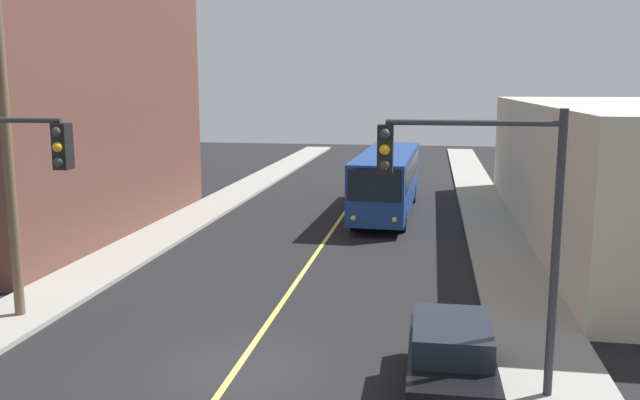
{
  "coord_description": "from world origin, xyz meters",
  "views": [
    {
      "loc": [
        4.39,
        -14.47,
        6.61
      ],
      "look_at": [
        0.0,
        11.92,
        2.0
      ],
      "focal_mm": 37.7,
      "sensor_mm": 36.0,
      "label": 1
    }
  ],
  "objects_px": {
    "city_bus": "(387,179)",
    "traffic_signal_right_corner": "(481,199)",
    "parked_car_black": "(451,357)",
    "utility_pole_near": "(3,99)"
  },
  "relations": [
    {
      "from": "parked_car_black",
      "to": "traffic_signal_right_corner",
      "type": "xyz_separation_m",
      "value": [
        0.49,
        -0.02,
        3.46
      ]
    },
    {
      "from": "parked_car_black",
      "to": "utility_pole_near",
      "type": "xyz_separation_m",
      "value": [
        -11.98,
        2.78,
        5.38
      ]
    },
    {
      "from": "utility_pole_near",
      "to": "city_bus",
      "type": "bearing_deg",
      "value": 62.33
    },
    {
      "from": "parked_car_black",
      "to": "utility_pole_near",
      "type": "relative_size",
      "value": 0.4
    },
    {
      "from": "city_bus",
      "to": "traffic_signal_right_corner",
      "type": "relative_size",
      "value": 2.04
    },
    {
      "from": "city_bus",
      "to": "traffic_signal_right_corner",
      "type": "xyz_separation_m",
      "value": [
        3.21,
        -20.46,
        2.49
      ]
    },
    {
      "from": "city_bus",
      "to": "parked_car_black",
      "type": "distance_m",
      "value": 20.64
    },
    {
      "from": "city_bus",
      "to": "utility_pole_near",
      "type": "distance_m",
      "value": 20.42
    },
    {
      "from": "parked_car_black",
      "to": "traffic_signal_right_corner",
      "type": "height_order",
      "value": "traffic_signal_right_corner"
    },
    {
      "from": "utility_pole_near",
      "to": "traffic_signal_right_corner",
      "type": "distance_m",
      "value": 12.92
    }
  ]
}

